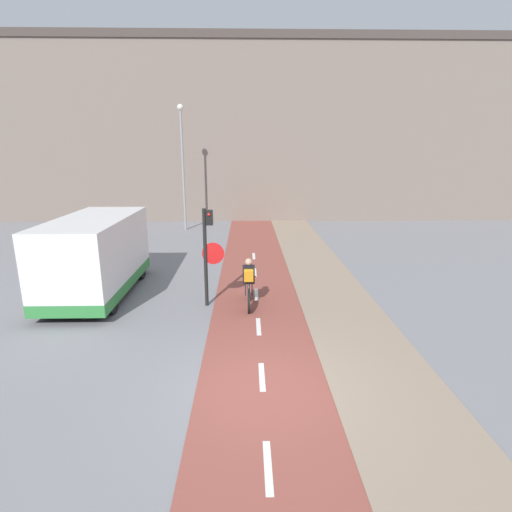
{
  "coord_description": "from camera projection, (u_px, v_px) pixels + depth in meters",
  "views": [
    {
      "loc": [
        -0.3,
        -7.03,
        4.67
      ],
      "look_at": [
        0.0,
        6.06,
        1.2
      ],
      "focal_mm": 28.0,
      "sensor_mm": 36.0,
      "label": 1
    }
  ],
  "objects": [
    {
      "name": "ground_plane",
      "position": [
        263.0,
        391.0,
        7.99
      ],
      "size": [
        120.0,
        120.0,
        0.0
      ],
      "primitive_type": "plane",
      "color": "gray"
    },
    {
      "name": "bike_lane",
      "position": [
        263.0,
        391.0,
        7.99
      ],
      "size": [
        2.69,
        60.0,
        0.02
      ],
      "color": "brown",
      "rests_on": "ground_plane"
    },
    {
      "name": "sidewalk_strip",
      "position": [
        389.0,
        388.0,
        8.04
      ],
      "size": [
        2.4,
        60.0,
        0.05
      ],
      "color": "gray",
      "rests_on": "ground_plane"
    },
    {
      "name": "building_row_background",
      "position": [
        251.0,
        132.0,
        28.12
      ],
      "size": [
        60.0,
        5.2,
        11.81
      ],
      "color": "slate",
      "rests_on": "ground_plane"
    },
    {
      "name": "traffic_light_pole",
      "position": [
        208.0,
        247.0,
        11.96
      ],
      "size": [
        0.67,
        0.25,
        3.03
      ],
      "color": "black",
      "rests_on": "ground_plane"
    },
    {
      "name": "street_lamp_far",
      "position": [
        182.0,
        156.0,
        23.22
      ],
      "size": [
        0.36,
        0.36,
        7.22
      ],
      "color": "gray",
      "rests_on": "ground_plane"
    },
    {
      "name": "cyclist_near",
      "position": [
        249.0,
        284.0,
        12.16
      ],
      "size": [
        0.46,
        1.78,
        1.54
      ],
      "color": "black",
      "rests_on": "ground_plane"
    },
    {
      "name": "van",
      "position": [
        96.0,
        257.0,
        13.09
      ],
      "size": [
        2.17,
        5.17,
        2.58
      ],
      "color": "white",
      "rests_on": "ground_plane"
    }
  ]
}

